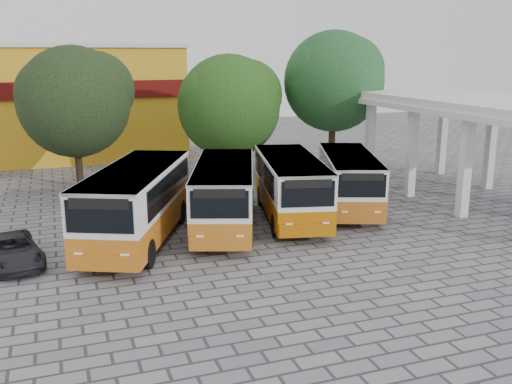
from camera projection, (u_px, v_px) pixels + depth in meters
name	position (u px, v px, depth m)	size (l,w,h in m)	color
ground	(332.00, 246.00, 23.21)	(90.00, 90.00, 0.00)	slate
terminal_shelter	(484.00, 108.00, 29.13)	(6.80, 15.80, 5.40)	silver
shophouse_block	(41.00, 101.00, 42.39)	(20.40, 10.40, 8.30)	gold
bus_far_left	(137.00, 200.00, 23.31)	(5.97, 9.33, 3.13)	#BB6012
bus_centre_left	(225.00, 192.00, 25.15)	(4.99, 8.68, 2.93)	#AF6315
bus_centre_right	(291.00, 184.00, 26.71)	(4.24, 8.52, 2.92)	#AB5700
bus_far_right	(349.00, 178.00, 28.40)	(4.87, 8.20, 2.77)	#A95815
tree_left	(75.00, 98.00, 32.31)	(6.63, 6.32, 8.11)	#302316
tree_middle	(230.00, 103.00, 35.17)	(6.68, 6.36, 7.63)	#3F2D19
tree_right	(335.00, 78.00, 36.72)	(6.80, 6.47, 9.10)	#462D1B
parked_car	(12.00, 250.00, 21.10)	(1.84, 3.99, 1.11)	black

